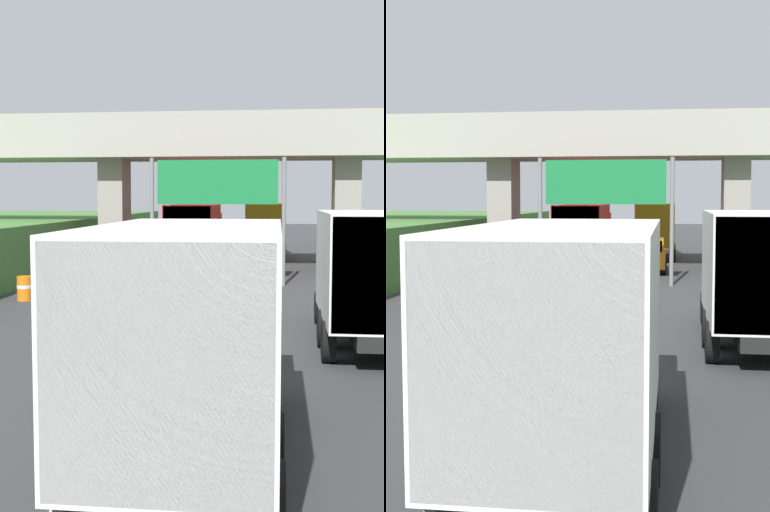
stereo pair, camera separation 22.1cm
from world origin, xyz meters
The scene contains 9 objects.
lane_centre_stripe centered at (0.00, 27.51, 0.00)m, with size 0.20×95.01×0.01m, color white.
overpass_bridge centered at (0.00, 34.38, 6.06)m, with size 40.00×4.80×8.00m.
overhead_highway_sign centered at (0.00, 27.81, 4.08)m, with size 5.88×0.18×5.50m.
truck_silver centered at (4.86, 16.09, 1.93)m, with size 2.44×7.30×3.44m.
truck_green centered at (1.50, 7.30, 1.93)m, with size 2.44×7.30×3.44m.
truck_yellow centered at (1.87, 41.60, 1.93)m, with size 2.44×7.30×3.44m.
truck_red centered at (-1.58, 33.12, 1.93)m, with size 2.44×7.30×3.44m.
car_orange centered at (1.67, 33.38, 0.86)m, with size 1.86×4.10×1.72m.
construction_barrel_3 centered at (-6.64, 22.34, 0.46)m, with size 0.57×0.57×0.90m.
Camera 1 is at (2.61, -2.34, 3.78)m, focal length 49.21 mm.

